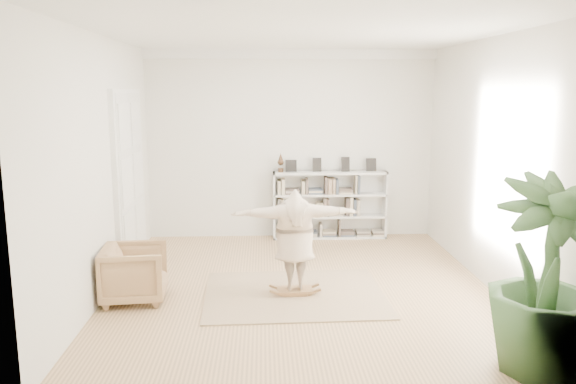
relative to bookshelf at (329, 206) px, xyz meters
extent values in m
plane|color=#91704B|center=(-0.74, -2.82, -0.64)|extent=(6.00, 6.00, 0.00)
plane|color=silver|center=(-0.74, 0.18, 1.16)|extent=(5.50, 0.00, 5.50)
plane|color=silver|center=(-0.74, -5.82, 1.16)|extent=(5.50, 0.00, 5.50)
plane|color=silver|center=(-3.49, -2.82, 1.16)|extent=(0.00, 6.00, 6.00)
plane|color=silver|center=(2.01, -2.82, 1.16)|extent=(0.00, 6.00, 6.00)
plane|color=white|center=(-0.74, -2.82, 2.96)|extent=(6.00, 6.00, 0.00)
cube|color=white|center=(-0.74, 0.12, 2.87)|extent=(5.50, 0.12, 0.18)
cube|color=white|center=(-3.45, -1.52, 0.76)|extent=(0.08, 1.78, 2.92)
cube|color=silver|center=(-3.43, -1.92, 0.76)|extent=(0.06, 0.78, 2.80)
cube|color=silver|center=(-3.43, -1.12, 0.76)|extent=(0.06, 0.78, 2.80)
cube|color=silver|center=(-1.07, -0.01, 0.01)|extent=(0.04, 0.35, 1.30)
cube|color=silver|center=(1.09, -0.01, 0.01)|extent=(0.04, 0.35, 1.30)
cube|color=silver|center=(0.01, 0.14, 0.01)|extent=(2.20, 0.04, 1.30)
cube|color=silver|center=(0.01, -0.01, -0.62)|extent=(2.20, 0.35, 0.04)
cube|color=silver|center=(0.01, -0.01, -0.21)|extent=(2.20, 0.35, 0.04)
cube|color=silver|center=(0.01, -0.01, 0.22)|extent=(2.20, 0.35, 0.04)
cube|color=silver|center=(0.01, -0.01, 0.64)|extent=(2.20, 0.35, 0.04)
cube|color=black|center=(-0.74, 0.04, 0.78)|extent=(0.18, 0.07, 0.24)
cube|color=black|center=(-0.24, 0.04, 0.78)|extent=(0.18, 0.07, 0.24)
cube|color=black|center=(0.31, 0.04, 0.78)|extent=(0.18, 0.07, 0.24)
cube|color=black|center=(0.81, 0.04, 0.78)|extent=(0.18, 0.07, 0.24)
imported|color=tan|center=(-3.04, -3.21, -0.25)|extent=(0.92, 0.90, 0.77)
cube|color=tan|center=(-0.85, -3.10, -0.63)|extent=(2.56, 2.07, 0.02)
cube|color=brown|center=(-0.85, -3.10, -0.56)|extent=(0.50, 0.31, 0.03)
cube|color=brown|center=(-0.85, -3.10, -0.60)|extent=(0.34, 0.06, 0.04)
cube|color=brown|center=(-0.85, -3.10, -0.60)|extent=(0.34, 0.06, 0.04)
cube|color=brown|center=(-0.85, -3.10, -0.56)|extent=(0.19, 0.05, 0.10)
cube|color=brown|center=(-0.85, -3.10, -0.56)|extent=(0.19, 0.05, 0.10)
imported|color=#C9B196|center=(-0.85, -3.10, 0.20)|extent=(1.77, 0.53, 1.43)
imported|color=#325329|center=(1.54, -5.37, 0.38)|extent=(1.29, 1.29, 2.03)
camera|label=1|loc=(-1.28, -10.62, 2.22)|focal=35.00mm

